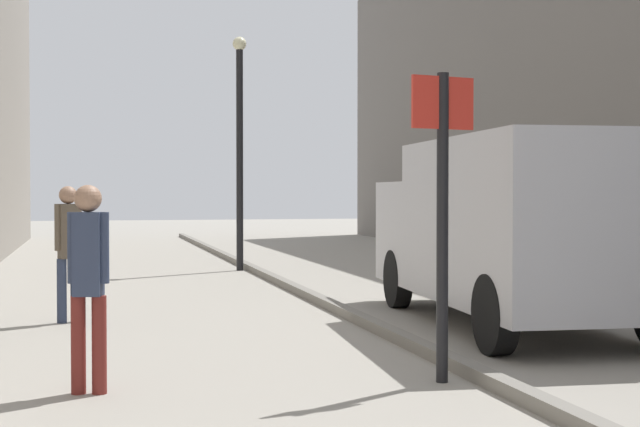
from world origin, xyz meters
name	(u,v)px	position (x,y,z in m)	size (l,w,h in m)	color
ground_plane	(205,303)	(0.00, 12.00, 0.00)	(80.00, 80.00, 0.00)	gray
kerb_strip	(311,296)	(1.58, 12.00, 0.06)	(0.16, 40.00, 0.12)	slate
pedestrian_main_foreground	(68,244)	(-1.87, 10.41, 0.97)	(0.32, 0.24, 1.68)	#2D3851
pedestrian_mid_block	(88,273)	(-1.62, 6.25, 0.96)	(0.32, 0.23, 1.66)	maroon
delivery_van	(510,226)	(3.27, 8.84, 1.20)	(2.36, 5.50, 2.21)	#B7B7BC
street_sign_post	(443,199)	(1.26, 5.99, 1.55)	(0.59, 0.15, 2.60)	black
lamp_post	(240,137)	(1.36, 17.32, 2.72)	(0.28, 0.28, 4.76)	black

